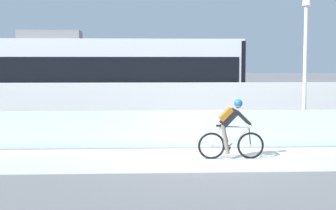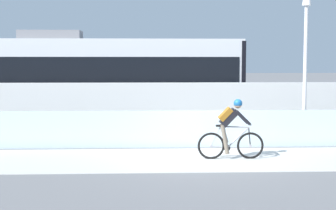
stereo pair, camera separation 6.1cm
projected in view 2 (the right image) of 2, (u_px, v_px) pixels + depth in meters
ground_plane at (210, 159)px, 13.16m from camera, size 200.00×200.00×0.00m
bike_path_deck at (210, 159)px, 13.16m from camera, size 32.00×3.20×0.01m
glass_parapet at (203, 129)px, 14.95m from camera, size 32.00×0.05×1.13m
concrete_barrier_wall at (197, 111)px, 16.71m from camera, size 32.00×0.36×1.89m
tram_rail_near at (190, 128)px, 19.26m from camera, size 32.00×0.08×0.01m
tram_rail_far at (187, 124)px, 20.69m from camera, size 32.00×0.08×0.01m
tram at (101, 79)px, 19.66m from camera, size 11.06×2.54×3.81m
cyclist_on_bike at (231, 129)px, 13.11m from camera, size 1.77×0.58×1.61m
lamp_post_antenna at (306, 39)px, 15.15m from camera, size 0.28×0.28×5.20m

